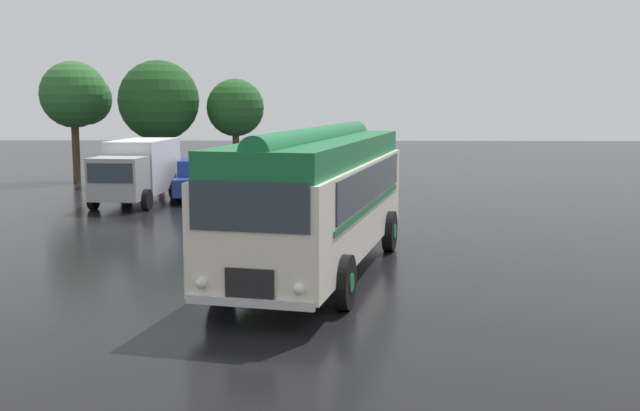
{
  "coord_description": "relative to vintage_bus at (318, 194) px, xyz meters",
  "views": [
    {
      "loc": [
        1.49,
        -17.09,
        4.1
      ],
      "look_at": [
        0.94,
        2.07,
        1.4
      ],
      "focal_mm": 42.0,
      "sensor_mm": 36.0,
      "label": 1
    }
  ],
  "objects": [
    {
      "name": "ground_plane",
      "position": [
        -0.94,
        -0.56,
        -1.89
      ],
      "size": [
        120.0,
        120.0,
        0.0
      ],
      "primitive_type": "plane",
      "color": "black"
    },
    {
      "name": "car_mid_left",
      "position": [
        -2.54,
        12.23,
        -1.05
      ],
      "size": [
        2.13,
        4.28,
        1.66
      ],
      "color": "#4C5156",
      "rests_on": "ground"
    },
    {
      "name": "tree_centre",
      "position": [
        -4.88,
        20.33,
        1.88
      ],
      "size": [
        2.9,
        2.9,
        5.19
      ],
      "color": "#4C3823",
      "rests_on": "ground"
    },
    {
      "name": "tree_far_left",
      "position": [
        -12.96,
        20.58,
        2.41
      ],
      "size": [
        3.53,
        3.39,
        6.1
      ],
      "color": "#4C3823",
      "rests_on": "ground"
    },
    {
      "name": "vintage_bus",
      "position": [
        0.0,
        0.0,
        0.0
      ],
      "size": [
        4.54,
        10.38,
        3.49
      ],
      "color": "silver",
      "rests_on": "ground"
    },
    {
      "name": "car_near_left",
      "position": [
        -5.43,
        13.29,
        -1.05
      ],
      "size": [
        2.32,
        4.37,
        1.66
      ],
      "color": "navy",
      "rests_on": "ground"
    },
    {
      "name": "tree_left_of_centre",
      "position": [
        -8.6,
        19.56,
        2.11
      ],
      "size": [
        3.99,
        3.99,
        6.09
      ],
      "color": "#4C3823",
      "rests_on": "ground"
    },
    {
      "name": "box_van",
      "position": [
        -7.66,
        12.19,
        -0.53
      ],
      "size": [
        2.59,
        5.87,
        2.5
      ],
      "color": "silver",
      "rests_on": "ground"
    },
    {
      "name": "car_mid_right",
      "position": [
        0.22,
        12.99,
        -1.05
      ],
      "size": [
        2.06,
        4.25,
        1.66
      ],
      "color": "navy",
      "rests_on": "ground"
    }
  ]
}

